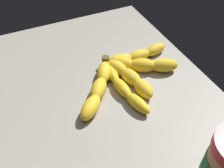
{
  "coord_description": "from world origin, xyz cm",
  "views": [
    {
      "loc": [
        -37.01,
        15.81,
        47.63
      ],
      "look_at": [
        2.95,
        -2.63,
        4.52
      ],
      "focal_mm": 41.81,
      "sensor_mm": 36.0,
      "label": 1
    }
  ],
  "objects": [
    {
      "name": "ground_plane",
      "position": [
        0.0,
        0.0,
        -2.44
      ],
      "size": [
        85.07,
        58.01,
        4.88
      ],
      "primitive_type": "cube",
      "color": "gray"
    },
    {
      "name": "banana_bunch",
      "position": [
        7.36,
        -8.81,
        1.74
      ],
      "size": [
        22.53,
        33.12,
        3.75
      ],
      "color": "yellow",
      "rests_on": "ground_plane"
    }
  ]
}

